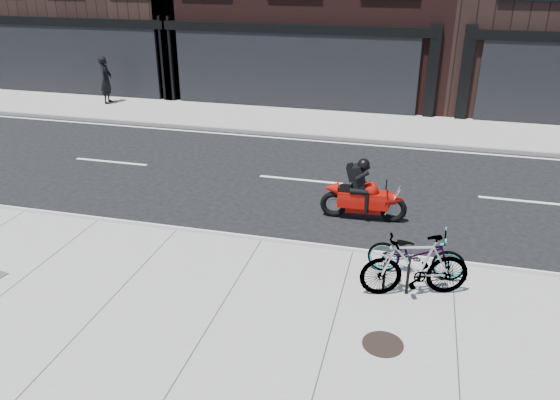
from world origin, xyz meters
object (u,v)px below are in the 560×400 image
(bicycle_front, at_px, (416,253))
(motorcycle, at_px, (367,195))
(pedestrian, at_px, (106,80))
(bicycle_rear, at_px, (415,265))
(manhole_cover, at_px, (383,344))
(bike_rack, at_px, (397,269))

(bicycle_front, bearing_deg, motorcycle, 27.00)
(motorcycle, distance_m, pedestrian, 14.47)
(bicycle_rear, height_order, motorcycle, motorcycle)
(manhole_cover, bearing_deg, bicycle_front, 79.72)
(motorcycle, bearing_deg, bike_rack, -77.03)
(pedestrian, bearing_deg, motorcycle, -137.28)
(bicycle_front, xyz_separation_m, pedestrian, (-13.02, 10.86, 0.50))
(bicycle_rear, bearing_deg, bike_rack, -107.24)
(bicycle_front, relative_size, manhole_cover, 2.78)
(bicycle_rear, xyz_separation_m, manhole_cover, (-0.39, -1.60, -0.59))
(motorcycle, relative_size, manhole_cover, 3.13)
(pedestrian, xyz_separation_m, manhole_cover, (12.60, -13.13, -0.97))
(bicycle_rear, relative_size, motorcycle, 0.96)
(manhole_cover, bearing_deg, pedestrian, 133.83)
(bicycle_front, xyz_separation_m, bicycle_rear, (-0.02, -0.68, 0.11))
(bike_rack, height_order, bicycle_rear, bicycle_rear)
(bicycle_front, bearing_deg, manhole_cover, 171.23)
(bicycle_front, distance_m, pedestrian, 16.96)
(bicycle_front, distance_m, motorcycle, 2.79)
(bicycle_front, height_order, motorcycle, motorcycle)
(bike_rack, relative_size, pedestrian, 0.41)
(bicycle_rear, relative_size, pedestrian, 1.01)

